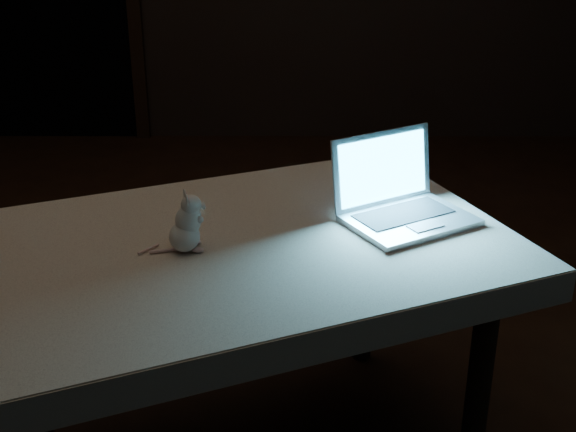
# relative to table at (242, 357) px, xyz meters

# --- Properties ---
(floor) EXTENTS (5.00, 5.00, 0.00)m
(floor) POSITION_rel_table_xyz_m (-0.20, 0.46, -0.34)
(floor) COLOR black
(floor) RESTS_ON ground
(table) EXTENTS (1.49, 1.25, 0.68)m
(table) POSITION_rel_table_xyz_m (0.00, 0.00, 0.00)
(table) COLOR black
(table) RESTS_ON floor
(tablecloth) EXTENTS (1.62, 1.47, 0.08)m
(tablecloth) POSITION_rel_table_xyz_m (0.07, 0.01, 0.31)
(tablecloth) COLOR beige
(tablecloth) RESTS_ON table
(laptop) EXTENTS (0.41, 0.40, 0.22)m
(laptop) POSITION_rel_table_xyz_m (0.44, 0.11, 0.45)
(laptop) COLOR silver
(laptop) RESTS_ON tablecloth
(plush_mouse) EXTENTS (0.16, 0.16, 0.15)m
(plush_mouse) POSITION_rel_table_xyz_m (-0.13, -0.05, 0.42)
(plush_mouse) COLOR white
(plush_mouse) RESTS_ON tablecloth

